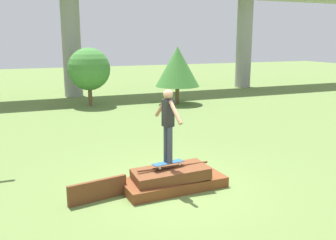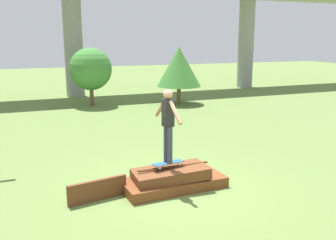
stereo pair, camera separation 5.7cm
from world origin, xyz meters
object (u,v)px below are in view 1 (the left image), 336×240
(skateboard, at_px, (168,163))
(tree_behind_left, at_px, (177,67))
(skater, at_px, (168,121))
(tree_behind_right, at_px, (89,69))

(skateboard, height_order, tree_behind_left, tree_behind_left)
(skater, bearing_deg, tree_behind_right, 87.89)
(skateboard, height_order, tree_behind_right, tree_behind_right)
(skater, relative_size, tree_behind_left, 0.56)
(tree_behind_left, xyz_separation_m, tree_behind_right, (-4.44, 1.25, -0.09))
(skateboard, relative_size, tree_behind_right, 0.26)
(skateboard, bearing_deg, skater, -90.00)
(skater, relative_size, tree_behind_right, 0.57)
(skateboard, bearing_deg, tree_behind_right, 87.89)
(skater, xyz_separation_m, tree_behind_right, (0.44, 11.89, 0.28))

